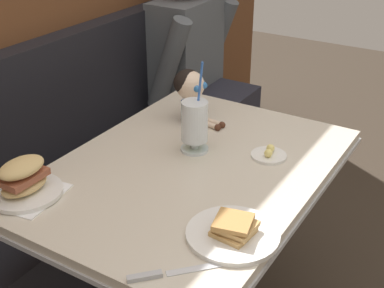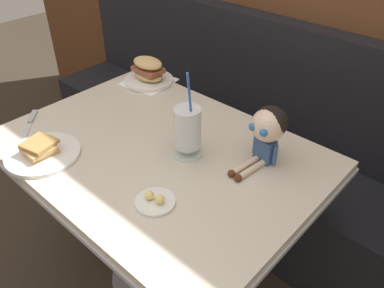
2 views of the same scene
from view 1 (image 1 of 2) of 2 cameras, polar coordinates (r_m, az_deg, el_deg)
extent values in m
cube|color=black|center=(2.33, -12.78, -9.50)|extent=(2.60, 0.48, 0.45)
cube|color=black|center=(2.20, -17.72, 2.72)|extent=(2.60, 0.10, 0.55)
cube|color=beige|center=(1.74, -0.21, -2.81)|extent=(1.10, 0.80, 0.03)
cube|color=#B7BABF|center=(1.75, -0.21, -3.46)|extent=(1.11, 0.81, 0.02)
cylinder|color=#A5A8AD|center=(1.94, -0.19, -11.96)|extent=(0.14, 0.14, 0.65)
cylinder|color=white|center=(1.42, 4.40, -9.66)|extent=(0.25, 0.25, 0.01)
cube|color=tan|center=(1.41, 4.47, -9.40)|extent=(0.10, 0.10, 0.01)
cube|color=tan|center=(1.40, 4.80, -8.83)|extent=(0.10, 0.10, 0.01)
cube|color=#B78447|center=(1.39, 4.47, -8.33)|extent=(0.11, 0.11, 0.01)
cylinder|color=silver|center=(1.82, 0.28, -0.53)|extent=(0.10, 0.10, 0.01)
cylinder|color=silver|center=(1.81, 0.28, 0.03)|extent=(0.03, 0.03, 0.03)
cylinder|color=silver|center=(1.77, 0.29, 2.46)|extent=(0.09, 0.09, 0.14)
cylinder|color=#ADE0A8|center=(1.78, 0.29, 2.19)|extent=(0.08, 0.08, 0.12)
cylinder|color=blue|center=(1.75, 0.77, 5.48)|extent=(0.01, 0.03, 0.22)
cube|color=white|center=(1.66, -17.43, -5.17)|extent=(0.23, 0.23, 0.00)
cylinder|color=white|center=(1.65, -17.47, -4.94)|extent=(0.22, 0.22, 0.01)
ellipsoid|color=tan|center=(1.64, -17.59, -4.22)|extent=(0.15, 0.10, 0.04)
cube|color=#995138|center=(1.63, -17.73, -3.38)|extent=(0.14, 0.09, 0.02)
ellipsoid|color=tan|center=(1.61, -17.89, -2.40)|extent=(0.15, 0.10, 0.04)
cylinder|color=white|center=(1.80, 8.25, -1.23)|extent=(0.12, 0.12, 0.01)
sphere|color=#F4E07A|center=(1.77, 8.21, -0.98)|extent=(0.03, 0.03, 0.03)
sphere|color=#F4E07A|center=(1.81, 8.44, -0.45)|extent=(0.03, 0.03, 0.03)
cube|color=silver|center=(1.32, 0.27, -13.29)|extent=(0.12, 0.11, 0.00)
cube|color=#B2B5BA|center=(1.30, -5.12, -14.01)|extent=(0.07, 0.07, 0.01)
cube|color=#385689|center=(2.04, -0.19, 3.80)|extent=(0.07, 0.05, 0.08)
sphere|color=beige|center=(2.00, -0.20, 6.36)|extent=(0.11, 0.11, 0.11)
ellipsoid|color=black|center=(2.00, -0.47, 6.65)|extent=(0.12, 0.12, 0.10)
sphere|color=#2D6BB2|center=(1.95, 0.53, 5.96)|extent=(0.03, 0.03, 0.03)
sphere|color=#2D6BB2|center=(1.99, 1.30, 6.33)|extent=(0.03, 0.03, 0.03)
cylinder|color=beige|center=(1.99, 1.37, 2.24)|extent=(0.03, 0.12, 0.02)
cylinder|color=beige|center=(2.02, 1.85, 2.51)|extent=(0.03, 0.12, 0.02)
sphere|color=#4C2819|center=(1.96, 2.78, 1.78)|extent=(0.03, 0.03, 0.03)
sphere|color=#4C2819|center=(1.98, 3.25, 2.06)|extent=(0.03, 0.03, 0.03)
cylinder|color=#385689|center=(2.00, -0.92, 3.53)|extent=(0.02, 0.02, 0.07)
cylinder|color=#385689|center=(2.06, 0.51, 4.27)|extent=(0.02, 0.02, 0.07)
cube|color=#4C5156|center=(2.77, -0.67, 9.46)|extent=(0.38, 0.24, 0.58)
cube|color=#23232D|center=(2.77, 2.52, 4.50)|extent=(0.34, 0.36, 0.14)
cylinder|color=#4C5156|center=(2.56, -2.50, 8.52)|extent=(0.09, 0.25, 0.48)
cylinder|color=#4C5156|center=(2.93, 2.62, 11.02)|extent=(0.09, 0.25, 0.48)
camera|label=2|loc=(2.10, 32.79, 22.12)|focal=36.68mm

